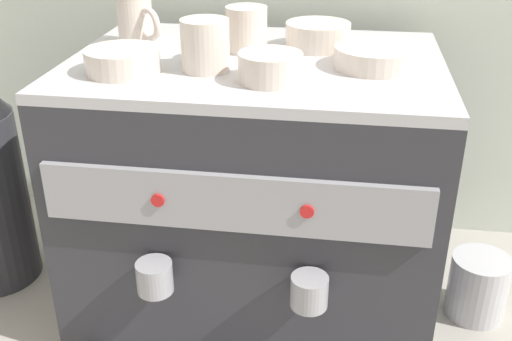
# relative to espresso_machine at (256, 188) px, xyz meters

# --- Properties ---
(ground_plane) EXTENTS (4.00, 4.00, 0.00)m
(ground_plane) POSITION_rel_espresso_machine_xyz_m (0.00, 0.00, -0.24)
(ground_plane) COLOR #9E998E
(espresso_machine) EXTENTS (0.62, 0.56, 0.48)m
(espresso_machine) POSITION_rel_espresso_machine_xyz_m (0.00, 0.00, 0.00)
(espresso_machine) COLOR #2D2D33
(espresso_machine) RESTS_ON ground_plane
(ceramic_cup_0) EXTENTS (0.08, 0.12, 0.08)m
(ceramic_cup_0) POSITION_rel_espresso_machine_xyz_m (-0.07, -0.07, 0.28)
(ceramic_cup_0) COLOR beige
(ceramic_cup_0) RESTS_ON espresso_machine
(ceramic_cup_1) EXTENTS (0.09, 0.10, 0.08)m
(ceramic_cup_1) POSITION_rel_espresso_machine_xyz_m (-0.03, 0.05, 0.28)
(ceramic_cup_1) COLOR beige
(ceramic_cup_1) RESTS_ON espresso_machine
(ceramic_cup_2) EXTENTS (0.09, 0.08, 0.08)m
(ceramic_cup_2) POSITION_rel_espresso_machine_xyz_m (-0.22, 0.07, 0.29)
(ceramic_cup_2) COLOR beige
(ceramic_cup_2) RESTS_ON espresso_machine
(ceramic_bowl_0) EXTENTS (0.11, 0.11, 0.04)m
(ceramic_bowl_0) POSITION_rel_espresso_machine_xyz_m (0.10, 0.09, 0.26)
(ceramic_bowl_0) COLOR beige
(ceramic_bowl_0) RESTS_ON espresso_machine
(ceramic_bowl_1) EXTENTS (0.13, 0.13, 0.03)m
(ceramic_bowl_1) POSITION_rel_espresso_machine_xyz_m (0.19, -0.02, 0.26)
(ceramic_bowl_1) COLOR beige
(ceramic_bowl_1) RESTS_ON espresso_machine
(ceramic_bowl_2) EXTENTS (0.12, 0.12, 0.04)m
(ceramic_bowl_2) POSITION_rel_espresso_machine_xyz_m (-0.19, -0.10, 0.26)
(ceramic_bowl_2) COLOR beige
(ceramic_bowl_2) RESTS_ON espresso_machine
(ceramic_bowl_3) EXTENTS (0.10, 0.10, 0.04)m
(ceramic_bowl_3) POSITION_rel_espresso_machine_xyz_m (0.04, -0.11, 0.26)
(ceramic_bowl_3) COLOR beige
(ceramic_bowl_3) RESTS_ON espresso_machine
(milk_pitcher) EXTENTS (0.11, 0.11, 0.12)m
(milk_pitcher) POSITION_rel_espresso_machine_xyz_m (0.42, 0.00, -0.18)
(milk_pitcher) COLOR #B7B7BC
(milk_pitcher) RESTS_ON ground_plane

